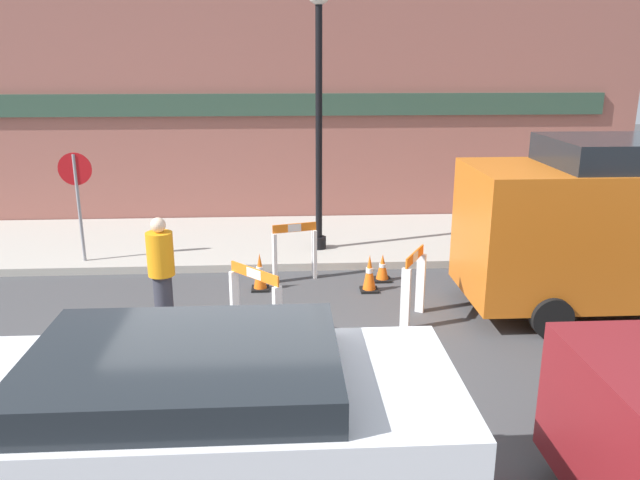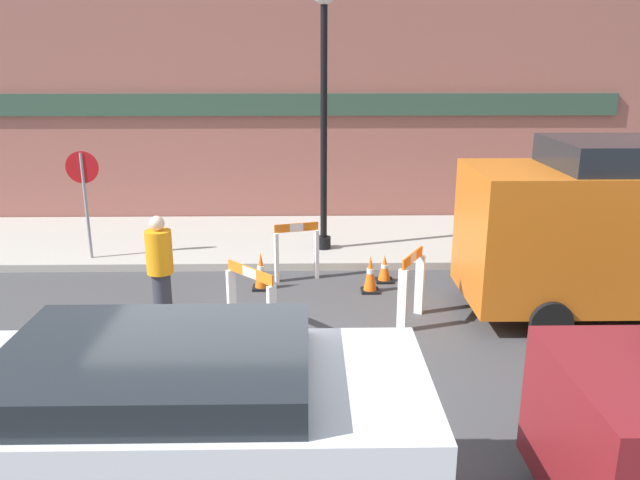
{
  "view_description": "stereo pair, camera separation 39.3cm",
  "coord_description": "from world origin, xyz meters",
  "px_view_note": "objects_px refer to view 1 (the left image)",
  "views": [
    {
      "loc": [
        0.53,
        -6.54,
        3.85
      ],
      "look_at": [
        1.1,
        3.14,
        1.0
      ],
      "focal_mm": 35.0,
      "sensor_mm": 36.0,
      "label": 1
    },
    {
      "loc": [
        0.92,
        -6.55,
        3.85
      ],
      "look_at": [
        1.1,
        3.14,
        1.0
      ],
      "focal_mm": 35.0,
      "sensor_mm": 36.0,
      "label": 2
    }
  ],
  "objects_px": {
    "parked_car_1": "(190,441)",
    "work_van": "(636,220)",
    "stop_sign": "(77,189)",
    "streetlamp_post": "(319,82)",
    "person_worker": "(161,269)"
  },
  "relations": [
    {
      "from": "streetlamp_post",
      "to": "parked_car_1",
      "type": "xyz_separation_m",
      "value": [
        -1.44,
        -7.78,
        -2.4
      ]
    },
    {
      "from": "stop_sign",
      "to": "parked_car_1",
      "type": "xyz_separation_m",
      "value": [
        3.04,
        -7.24,
        -0.52
      ]
    },
    {
      "from": "stop_sign",
      "to": "streetlamp_post",
      "type": "bearing_deg",
      "value": -176.03
    },
    {
      "from": "stop_sign",
      "to": "work_van",
      "type": "bearing_deg",
      "value": 161.65
    },
    {
      "from": "streetlamp_post",
      "to": "work_van",
      "type": "height_order",
      "value": "streetlamp_post"
    },
    {
      "from": "stop_sign",
      "to": "parked_car_1",
      "type": "bearing_deg",
      "value": 109.93
    },
    {
      "from": "person_worker",
      "to": "stop_sign",
      "type": "bearing_deg",
      "value": 115.86
    },
    {
      "from": "streetlamp_post",
      "to": "stop_sign",
      "type": "bearing_deg",
      "value": -173.22
    },
    {
      "from": "stop_sign",
      "to": "parked_car_1",
      "type": "height_order",
      "value": "stop_sign"
    },
    {
      "from": "stop_sign",
      "to": "work_van",
      "type": "relative_size",
      "value": 0.4
    },
    {
      "from": "stop_sign",
      "to": "work_van",
      "type": "xyz_separation_m",
      "value": [
        9.17,
        -2.55,
        -0.07
      ]
    },
    {
      "from": "stop_sign",
      "to": "parked_car_1",
      "type": "relative_size",
      "value": 0.5
    },
    {
      "from": "person_worker",
      "to": "parked_car_1",
      "type": "distance_m",
      "value": 4.65
    },
    {
      "from": "parked_car_1",
      "to": "work_van",
      "type": "bearing_deg",
      "value": 37.44
    },
    {
      "from": "parked_car_1",
      "to": "work_van",
      "type": "xyz_separation_m",
      "value": [
        6.13,
        4.69,
        0.45
      ]
    }
  ]
}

